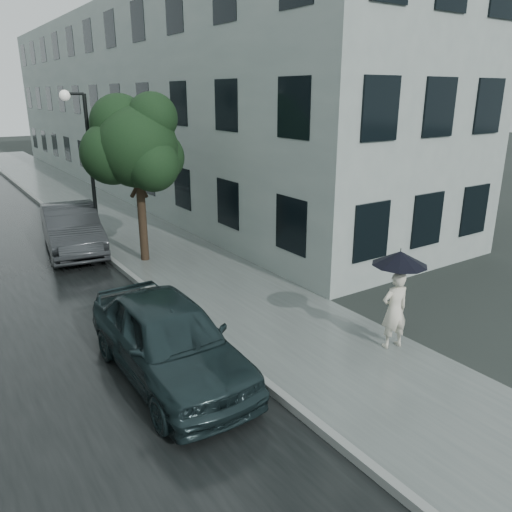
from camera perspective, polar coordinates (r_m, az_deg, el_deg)
ground at (r=10.48m, az=5.74°, el=-10.16°), size 120.00×120.00×0.00m
sidewalk at (r=20.63m, az=-15.41°, el=3.60°), size 3.50×60.00×0.01m
kerb_near at (r=20.14m, az=-20.32°, el=2.97°), size 0.15×60.00×0.15m
building_near at (r=28.91m, az=-11.13°, el=16.92°), size 7.02×36.00×9.00m
pedestrian at (r=10.42m, az=15.55°, el=-5.96°), size 0.66×0.50×1.62m
umbrella at (r=10.01m, az=16.14°, el=-0.24°), size 1.41×1.41×1.17m
street_tree at (r=15.33m, az=-13.57°, el=12.17°), size 3.10×2.82×5.01m
lamp_post at (r=16.80m, az=-18.88°, el=10.13°), size 0.82×0.47×5.05m
car_near at (r=9.19m, az=-9.94°, el=-9.29°), size 1.83×4.45×1.51m
car_far at (r=17.28m, az=-20.32°, el=2.95°), size 2.20×4.75×1.51m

